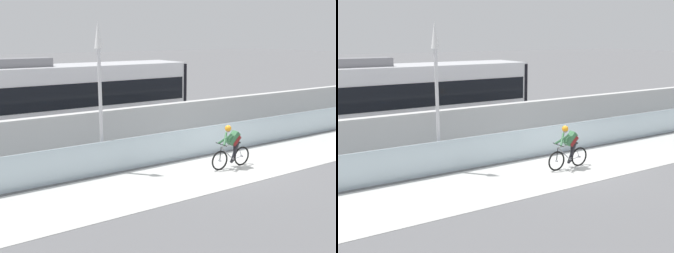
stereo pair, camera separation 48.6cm
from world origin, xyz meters
The scene contains 9 objects.
ground_plane centered at (0.00, 0.00, 0.00)m, with size 200.00×200.00×0.00m, color slate.
bike_path_deck centered at (0.00, 0.00, 0.01)m, with size 32.00×3.20×0.01m, color silver.
glass_parapet centered at (0.00, 1.85, 0.58)m, with size 32.00×0.05×1.16m, color silver.
concrete_barrier_wall centered at (0.00, 3.65, 0.95)m, with size 32.00×0.36×1.90m, color silver.
tram_rail_near centered at (0.00, 6.13, 0.00)m, with size 32.00×0.08×0.01m, color #595654.
tram_rail_far centered at (0.00, 7.57, 0.00)m, with size 32.00×0.08×0.01m, color #595654.
tram centered at (-3.70, 6.85, 1.89)m, with size 11.06×2.54×3.81m.
cyclist_on_bike centered at (-0.12, 0.00, 0.78)m, with size 1.77×0.58×1.61m.
lamp_post_antenna centered at (-4.23, 2.15, 3.29)m, with size 0.28×0.28×5.20m.
Camera 2 is at (-9.45, -11.07, 4.73)m, focal length 44.09 mm.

